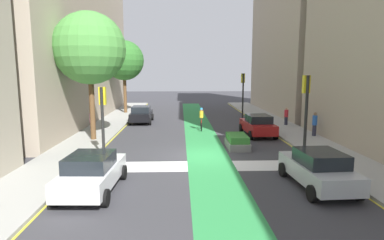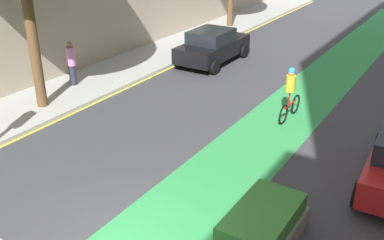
{
  "view_description": "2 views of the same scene",
  "coord_description": "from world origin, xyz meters",
  "px_view_note": "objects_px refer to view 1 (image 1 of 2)",
  "views": [
    {
      "loc": [
        -1.16,
        -17.78,
        4.76
      ],
      "look_at": [
        -0.35,
        4.08,
        1.45
      ],
      "focal_mm": 30.1,
      "sensor_mm": 36.0,
      "label": 1
    },
    {
      "loc": [
        5.2,
        -5.32,
        6.39
      ],
      "look_at": [
        -0.46,
        3.57,
        1.48
      ],
      "focal_mm": 41.75,
      "sensor_mm": 36.0,
      "label": 2
    }
  ],
  "objects_px": {
    "car_white_left_near": "(92,172)",
    "median_planter": "(237,142)",
    "car_silver_right_near": "(318,169)",
    "pedestrian_sidewalk_right_b": "(286,116)",
    "pedestrian_sidewalk_right_a": "(315,124)",
    "traffic_signal_near_left": "(103,109)",
    "cyclist_in_lane": "(201,118)",
    "traffic_signal_far_right": "(243,87)",
    "street_tree_near": "(89,49)",
    "street_tree_far": "(124,61)",
    "pedestrian_sidewalk_left_a": "(92,121)",
    "car_red_right_far": "(258,125)",
    "traffic_signal_near_right": "(306,101)",
    "car_black_left_far": "(141,114)"
  },
  "relations": [
    {
      "from": "car_white_left_near",
      "to": "median_planter",
      "type": "height_order",
      "value": "car_white_left_near"
    },
    {
      "from": "car_silver_right_near",
      "to": "pedestrian_sidewalk_right_b",
      "type": "xyz_separation_m",
      "value": [
        3.54,
        14.77,
        0.11
      ]
    },
    {
      "from": "pedestrian_sidewalk_right_b",
      "to": "pedestrian_sidewalk_right_a",
      "type": "bearing_deg",
      "value": -84.38
    },
    {
      "from": "traffic_signal_near_left",
      "to": "car_silver_right_near",
      "type": "relative_size",
      "value": 0.92
    },
    {
      "from": "pedestrian_sidewalk_right_a",
      "to": "pedestrian_sidewalk_right_b",
      "type": "height_order",
      "value": "pedestrian_sidewalk_right_a"
    },
    {
      "from": "car_silver_right_near",
      "to": "cyclist_in_lane",
      "type": "relative_size",
      "value": 2.31
    },
    {
      "from": "traffic_signal_far_right",
      "to": "street_tree_near",
      "type": "height_order",
      "value": "street_tree_near"
    },
    {
      "from": "traffic_signal_near_left",
      "to": "car_silver_right_near",
      "type": "distance_m",
      "value": 11.11
    },
    {
      "from": "cyclist_in_lane",
      "to": "street_tree_far",
      "type": "distance_m",
      "value": 14.18
    },
    {
      "from": "cyclist_in_lane",
      "to": "street_tree_near",
      "type": "bearing_deg",
      "value": -153.09
    },
    {
      "from": "pedestrian_sidewalk_left_a",
      "to": "pedestrian_sidewalk_right_b",
      "type": "relative_size",
      "value": 1.15
    },
    {
      "from": "traffic_signal_far_right",
      "to": "car_red_right_far",
      "type": "height_order",
      "value": "traffic_signal_far_right"
    },
    {
      "from": "street_tree_near",
      "to": "pedestrian_sidewalk_left_a",
      "type": "bearing_deg",
      "value": 106.9
    },
    {
      "from": "car_silver_right_near",
      "to": "traffic_signal_far_right",
      "type": "bearing_deg",
      "value": 87.85
    },
    {
      "from": "car_silver_right_near",
      "to": "traffic_signal_near_right",
      "type": "bearing_deg",
      "value": 76.22
    },
    {
      "from": "car_black_left_far",
      "to": "pedestrian_sidewalk_right_a",
      "type": "distance_m",
      "value": 15.25
    },
    {
      "from": "car_silver_right_near",
      "to": "pedestrian_sidewalk_right_a",
      "type": "height_order",
      "value": "pedestrian_sidewalk_right_a"
    },
    {
      "from": "car_silver_right_near",
      "to": "pedestrian_sidewalk_right_a",
      "type": "distance_m",
      "value": 10.73
    },
    {
      "from": "traffic_signal_near_right",
      "to": "traffic_signal_near_left",
      "type": "relative_size",
      "value": 1.16
    },
    {
      "from": "car_black_left_far",
      "to": "street_tree_near",
      "type": "distance_m",
      "value": 9.96
    },
    {
      "from": "car_black_left_far",
      "to": "cyclist_in_lane",
      "type": "distance_m",
      "value": 6.74
    },
    {
      "from": "pedestrian_sidewalk_right_b",
      "to": "street_tree_near",
      "type": "bearing_deg",
      "value": -160.45
    },
    {
      "from": "pedestrian_sidewalk_right_b",
      "to": "pedestrian_sidewalk_left_a",
      "type": "bearing_deg",
      "value": -168.31
    },
    {
      "from": "traffic_signal_near_left",
      "to": "pedestrian_sidewalk_left_a",
      "type": "xyz_separation_m",
      "value": [
        -2.45,
        6.72,
        -1.72
      ]
    },
    {
      "from": "car_red_right_far",
      "to": "pedestrian_sidewalk_right_a",
      "type": "distance_m",
      "value": 4.02
    },
    {
      "from": "traffic_signal_near_right",
      "to": "car_red_right_far",
      "type": "distance_m",
      "value": 7.03
    },
    {
      "from": "car_white_left_near",
      "to": "street_tree_far",
      "type": "distance_m",
      "value": 24.76
    },
    {
      "from": "pedestrian_sidewalk_right_a",
      "to": "street_tree_far",
      "type": "distance_m",
      "value": 21.73
    },
    {
      "from": "traffic_signal_near_left",
      "to": "street_tree_near",
      "type": "xyz_separation_m",
      "value": [
        -1.81,
        4.61,
        3.49
      ]
    },
    {
      "from": "median_planter",
      "to": "cyclist_in_lane",
      "type": "bearing_deg",
      "value": 106.43
    },
    {
      "from": "traffic_signal_far_right",
      "to": "car_silver_right_near",
      "type": "bearing_deg",
      "value": -92.15
    },
    {
      "from": "median_planter",
      "to": "street_tree_near",
      "type": "bearing_deg",
      "value": 166.13
    },
    {
      "from": "cyclist_in_lane",
      "to": "car_white_left_near",
      "type": "bearing_deg",
      "value": -111.28
    },
    {
      "from": "car_white_left_near",
      "to": "pedestrian_sidewalk_right_a",
      "type": "height_order",
      "value": "pedestrian_sidewalk_right_a"
    },
    {
      "from": "traffic_signal_far_right",
      "to": "street_tree_near",
      "type": "bearing_deg",
      "value": -138.81
    },
    {
      "from": "traffic_signal_near_left",
      "to": "street_tree_near",
      "type": "height_order",
      "value": "street_tree_near"
    },
    {
      "from": "traffic_signal_near_right",
      "to": "median_planter",
      "type": "distance_m",
      "value": 4.99
    },
    {
      "from": "traffic_signal_far_right",
      "to": "car_silver_right_near",
      "type": "distance_m",
      "value": 20.38
    },
    {
      "from": "pedestrian_sidewalk_right_b",
      "to": "street_tree_near",
      "type": "relative_size",
      "value": 0.18
    },
    {
      "from": "traffic_signal_near_left",
      "to": "car_red_right_far",
      "type": "relative_size",
      "value": 0.92
    },
    {
      "from": "pedestrian_sidewalk_right_a",
      "to": "traffic_signal_near_left",
      "type": "bearing_deg",
      "value": -159.49
    },
    {
      "from": "car_red_right_far",
      "to": "pedestrian_sidewalk_right_a",
      "type": "relative_size",
      "value": 2.51
    },
    {
      "from": "traffic_signal_near_right",
      "to": "median_planter",
      "type": "height_order",
      "value": "traffic_signal_near_right"
    },
    {
      "from": "street_tree_near",
      "to": "street_tree_far",
      "type": "bearing_deg",
      "value": 90.91
    },
    {
      "from": "pedestrian_sidewalk_right_a",
      "to": "street_tree_far",
      "type": "xyz_separation_m",
      "value": [
        -15.89,
        13.98,
        4.93
      ]
    },
    {
      "from": "car_black_left_far",
      "to": "pedestrian_sidewalk_right_b",
      "type": "bearing_deg",
      "value": -11.46
    },
    {
      "from": "cyclist_in_lane",
      "to": "street_tree_near",
      "type": "distance_m",
      "value": 10.12
    },
    {
      "from": "pedestrian_sidewalk_right_a",
      "to": "pedestrian_sidewalk_left_a",
      "type": "height_order",
      "value": "pedestrian_sidewalk_left_a"
    },
    {
      "from": "traffic_signal_far_right",
      "to": "cyclist_in_lane",
      "type": "height_order",
      "value": "traffic_signal_far_right"
    },
    {
      "from": "street_tree_near",
      "to": "traffic_signal_far_right",
      "type": "bearing_deg",
      "value": 41.19
    }
  ]
}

